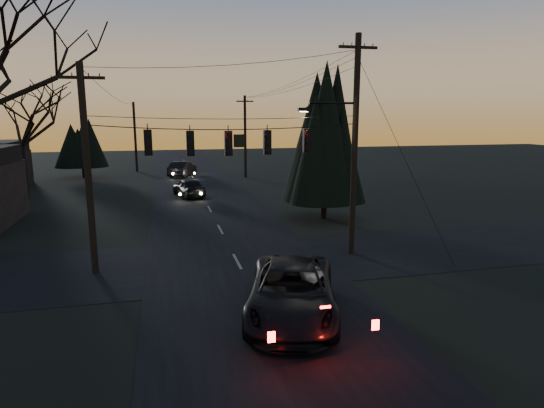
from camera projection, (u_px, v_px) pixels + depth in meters
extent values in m
plane|color=black|center=(305.00, 390.00, 10.87)|extent=(160.00, 160.00, 0.00)
cube|color=black|center=(213.00, 215.00, 29.95)|extent=(8.00, 120.00, 0.02)
cube|color=black|center=(237.00, 262.00, 20.41)|extent=(60.00, 7.00, 0.02)
cylinder|color=black|center=(229.00, 124.00, 19.18)|extent=(11.50, 0.04, 0.04)
cylinder|color=black|center=(324.00, 206.00, 28.91)|extent=(0.36, 0.36, 1.60)
cone|color=black|center=(325.00, 141.00, 28.12)|extent=(4.68, 4.68, 7.41)
cylinder|color=black|center=(24.00, 173.00, 35.46)|extent=(0.44, 0.44, 4.10)
cylinder|color=black|center=(84.00, 170.00, 47.98)|extent=(0.36, 0.36, 1.60)
cone|color=black|center=(82.00, 146.00, 47.49)|extent=(3.99, 3.99, 4.28)
imported|color=black|center=(292.00, 292.00, 14.74)|extent=(4.40, 6.56, 1.67)
imported|color=black|center=(189.00, 187.00, 36.60)|extent=(2.70, 4.79, 1.54)
imported|color=black|center=(182.00, 169.00, 48.93)|extent=(3.39, 5.17, 1.61)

